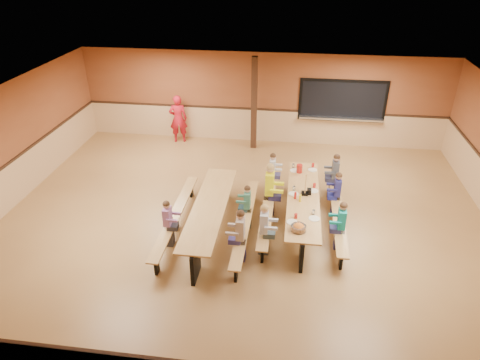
# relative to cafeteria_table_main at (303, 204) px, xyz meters

# --- Properties ---
(ground) EXTENTS (12.00, 12.00, 0.00)m
(ground) POSITION_rel_cafeteria_table_main_xyz_m (-1.43, -0.15, -0.53)
(ground) COLOR olive
(ground) RESTS_ON ground
(room_envelope) EXTENTS (12.04, 10.04, 3.02)m
(room_envelope) POSITION_rel_cafeteria_table_main_xyz_m (-1.43, -0.15, 0.16)
(room_envelope) COLOR brown
(room_envelope) RESTS_ON ground
(kitchen_pass_through) EXTENTS (2.78, 0.28, 1.38)m
(kitchen_pass_through) POSITION_rel_cafeteria_table_main_xyz_m (1.17, 4.82, 0.96)
(kitchen_pass_through) COLOR black
(kitchen_pass_through) RESTS_ON ground
(structural_post) EXTENTS (0.18, 0.18, 3.00)m
(structural_post) POSITION_rel_cafeteria_table_main_xyz_m (-1.63, 4.25, 0.97)
(structural_post) COLOR black
(structural_post) RESTS_ON ground
(cafeteria_table_main) EXTENTS (1.91, 3.70, 0.74)m
(cafeteria_table_main) POSITION_rel_cafeteria_table_main_xyz_m (0.00, 0.00, 0.00)
(cafeteria_table_main) COLOR #B38347
(cafeteria_table_main) RESTS_ON ground
(cafeteria_table_second) EXTENTS (1.91, 3.70, 0.74)m
(cafeteria_table_second) POSITION_rel_cafeteria_table_main_xyz_m (-2.12, -0.67, 0.00)
(cafeteria_table_second) COLOR #B38347
(cafeteria_table_second) RESTS_ON ground
(seated_child_white_left) EXTENTS (0.37, 0.30, 1.22)m
(seated_child_white_left) POSITION_rel_cafeteria_table_main_xyz_m (-0.83, -1.25, 0.08)
(seated_child_white_left) COLOR silver
(seated_child_white_left) RESTS_ON ground
(seated_adult_yellow) EXTENTS (0.45, 0.37, 1.37)m
(seated_adult_yellow) POSITION_rel_cafeteria_table_main_xyz_m (-0.83, 0.33, 0.16)
(seated_adult_yellow) COLOR yellow
(seated_adult_yellow) RESTS_ON ground
(seated_child_grey_left) EXTENTS (0.33, 0.27, 1.14)m
(seated_child_grey_left) POSITION_rel_cafeteria_table_main_xyz_m (-0.83, 1.41, 0.04)
(seated_child_grey_left) COLOR silver
(seated_child_grey_left) RESTS_ON ground
(seated_child_teal_right) EXTENTS (0.35, 0.29, 1.17)m
(seated_child_teal_right) POSITION_rel_cafeteria_table_main_xyz_m (0.82, -0.87, 0.06)
(seated_child_teal_right) COLOR #138A84
(seated_child_teal_right) RESTS_ON ground
(seated_child_navy_right) EXTENTS (0.34, 0.28, 1.15)m
(seated_child_navy_right) POSITION_rel_cafeteria_table_main_xyz_m (0.82, 0.52, 0.05)
(seated_child_navy_right) COLOR navy
(seated_child_navy_right) RESTS_ON ground
(seated_child_char_right) EXTENTS (0.37, 0.30, 1.21)m
(seated_child_char_right) POSITION_rel_cafeteria_table_main_xyz_m (0.82, 1.42, 0.08)
(seated_child_char_right) COLOR #414349
(seated_child_char_right) RESTS_ON ground
(seated_child_purple_sec) EXTENTS (0.33, 0.27, 1.13)m
(seated_child_purple_sec) POSITION_rel_cafeteria_table_main_xyz_m (-2.95, -1.26, 0.04)
(seated_child_purple_sec) COLOR #9D639C
(seated_child_purple_sec) RESTS_ON ground
(seated_child_green_sec) EXTENTS (0.32, 0.26, 1.10)m
(seated_child_green_sec) POSITION_rel_cafeteria_table_main_xyz_m (-1.30, -0.32, 0.03)
(seated_child_green_sec) COLOR #3B7760
(seated_child_green_sec) RESTS_ON ground
(seated_child_tan_sec) EXTENTS (0.38, 0.31, 1.22)m
(seated_child_tan_sec) POSITION_rel_cafeteria_table_main_xyz_m (-1.30, -1.55, 0.09)
(seated_child_tan_sec) COLOR #A89587
(seated_child_tan_sec) RESTS_ON ground
(standing_woman) EXTENTS (0.67, 0.52, 1.63)m
(standing_woman) POSITION_rel_cafeteria_table_main_xyz_m (-4.20, 4.40, 0.29)
(standing_woman) COLOR #B21422
(standing_woman) RESTS_ON ground
(punch_pitcher) EXTENTS (0.16, 0.16, 0.22)m
(punch_pitcher) POSITION_rel_cafeteria_table_main_xyz_m (-0.12, 1.23, 0.32)
(punch_pitcher) COLOR #AF1F17
(punch_pitcher) RESTS_ON cafeteria_table_main
(chip_bowl) EXTENTS (0.32, 0.32, 0.15)m
(chip_bowl) POSITION_rel_cafeteria_table_main_xyz_m (-0.10, -1.38, 0.29)
(chip_bowl) COLOR orange
(chip_bowl) RESTS_ON cafeteria_table_main
(napkin_dispenser) EXTENTS (0.10, 0.14, 0.13)m
(napkin_dispenser) POSITION_rel_cafeteria_table_main_xyz_m (0.13, 0.16, 0.28)
(napkin_dispenser) COLOR black
(napkin_dispenser) RESTS_ON cafeteria_table_main
(condiment_mustard) EXTENTS (0.06, 0.06, 0.17)m
(condiment_mustard) POSITION_rel_cafeteria_table_main_xyz_m (-0.08, -0.22, 0.30)
(condiment_mustard) COLOR yellow
(condiment_mustard) RESTS_ON cafeteria_table_main
(condiment_ketchup) EXTENTS (0.06, 0.06, 0.17)m
(condiment_ketchup) POSITION_rel_cafeteria_table_main_xyz_m (-0.19, -0.10, 0.30)
(condiment_ketchup) COLOR #B2140F
(condiment_ketchup) RESTS_ON cafeteria_table_main
(table_paddle) EXTENTS (0.16, 0.16, 0.56)m
(table_paddle) POSITION_rel_cafeteria_table_main_xyz_m (0.03, 0.12, 0.35)
(table_paddle) COLOR black
(table_paddle) RESTS_ON cafeteria_table_main
(place_settings) EXTENTS (0.65, 3.30, 0.11)m
(place_settings) POSITION_rel_cafeteria_table_main_xyz_m (-0.00, -0.00, 0.27)
(place_settings) COLOR beige
(place_settings) RESTS_ON cafeteria_table_main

